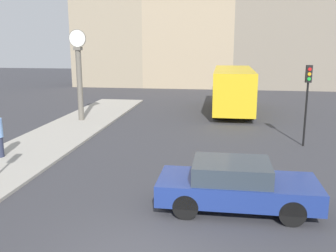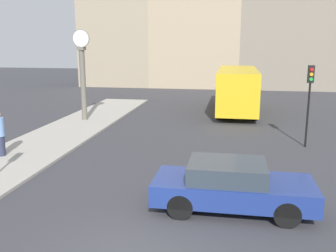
{
  "view_description": "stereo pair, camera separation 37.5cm",
  "coord_description": "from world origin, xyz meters",
  "px_view_note": "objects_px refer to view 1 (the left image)",
  "views": [
    {
      "loc": [
        1.64,
        -7.02,
        4.58
      ],
      "look_at": [
        -0.54,
        7.8,
        1.27
      ],
      "focal_mm": 40.0,
      "sensor_mm": 36.0,
      "label": 1
    },
    {
      "loc": [
        2.02,
        -6.96,
        4.58
      ],
      "look_at": [
        -0.54,
        7.8,
        1.27
      ],
      "focal_mm": 40.0,
      "sensor_mm": 36.0,
      "label": 2
    }
  ],
  "objects_px": {
    "sedan_car": "(236,185)",
    "traffic_light_far": "(308,89)",
    "bus_distant": "(233,88)",
    "street_clock": "(79,76)"
  },
  "relations": [
    {
      "from": "traffic_light_far",
      "to": "street_clock",
      "type": "xyz_separation_m",
      "value": [
        -12.03,
        3.69,
        0.12
      ]
    },
    {
      "from": "bus_distant",
      "to": "traffic_light_far",
      "type": "relative_size",
      "value": 2.29
    },
    {
      "from": "street_clock",
      "to": "bus_distant",
      "type": "bearing_deg",
      "value": 27.43
    },
    {
      "from": "bus_distant",
      "to": "street_clock",
      "type": "relative_size",
      "value": 1.59
    },
    {
      "from": "sedan_car",
      "to": "traffic_light_far",
      "type": "distance_m",
      "value": 8.15
    },
    {
      "from": "traffic_light_far",
      "to": "street_clock",
      "type": "relative_size",
      "value": 0.69
    },
    {
      "from": "street_clock",
      "to": "sedan_car",
      "type": "bearing_deg",
      "value": -51.23
    },
    {
      "from": "bus_distant",
      "to": "street_clock",
      "type": "distance_m",
      "value": 10.2
    },
    {
      "from": "traffic_light_far",
      "to": "street_clock",
      "type": "bearing_deg",
      "value": 162.96
    },
    {
      "from": "sedan_car",
      "to": "traffic_light_far",
      "type": "height_order",
      "value": "traffic_light_far"
    }
  ]
}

